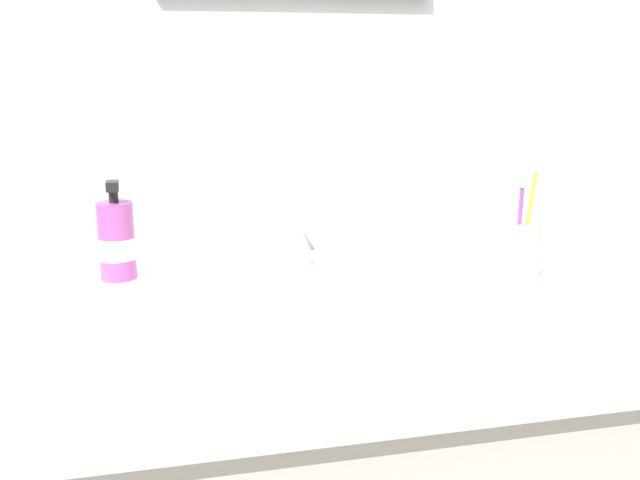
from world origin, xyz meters
The scene contains 7 objects.
tiled_wall_back centered at (0.00, 0.37, 1.20)m, with size 2.21×0.04×2.40m, color silver.
sink_basin centered at (-0.02, 0.02, 0.82)m, with size 0.47×0.47×0.10m.
faucet centered at (-0.02, 0.24, 0.90)m, with size 0.02×0.15×0.10m.
toothbrush_cup centered at (0.32, 0.05, 0.90)m, with size 0.07×0.07×0.09m, color white.
toothbrush_yellow centered at (0.34, 0.06, 0.97)m, with size 0.04×0.02×0.20m.
toothbrush_purple centered at (0.33, 0.06, 0.96)m, with size 0.02×0.02×0.18m.
soap_dispenser centered at (-0.34, 0.22, 0.92)m, with size 0.06×0.06×0.17m.
Camera 1 is at (-0.27, -1.02, 1.21)m, focal length 40.60 mm.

